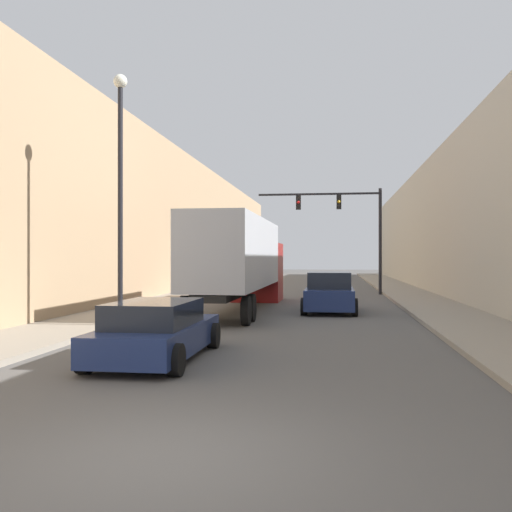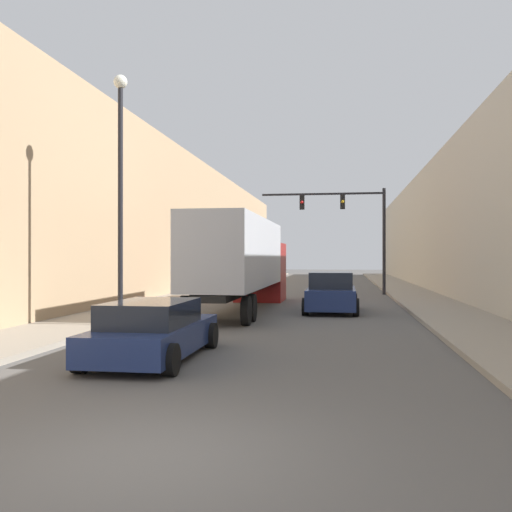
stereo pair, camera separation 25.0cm
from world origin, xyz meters
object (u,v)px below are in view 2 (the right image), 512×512
object	(u,v)px
sedan_car	(153,331)
street_lamp	(120,170)
suv_car	(331,293)
traffic_signal_gantry	(354,220)
semi_truck	(244,260)

from	to	relation	value
sedan_car	street_lamp	world-z (taller)	street_lamp
suv_car	traffic_signal_gantry	size ratio (longest dim) A/B	0.58
street_lamp	traffic_signal_gantry	bearing A→B (deg)	67.46
semi_truck	street_lamp	size ratio (longest dim) A/B	1.66
semi_truck	traffic_signal_gantry	size ratio (longest dim) A/B	1.75
sedan_car	street_lamp	bearing A→B (deg)	119.36
street_lamp	sedan_car	bearing A→B (deg)	-60.64
sedan_car	traffic_signal_gantry	distance (m)	24.35
semi_truck	traffic_signal_gantry	distance (m)	12.70
semi_truck	sedan_car	distance (m)	12.18
traffic_signal_gantry	street_lamp	distance (m)	20.12
suv_car	traffic_signal_gantry	world-z (taller)	traffic_signal_gantry
suv_car	street_lamp	size ratio (longest dim) A/B	0.55
semi_truck	street_lamp	xyz separation A→B (m)	(-2.75, -7.14, 2.90)
traffic_signal_gantry	street_lamp	world-z (taller)	street_lamp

